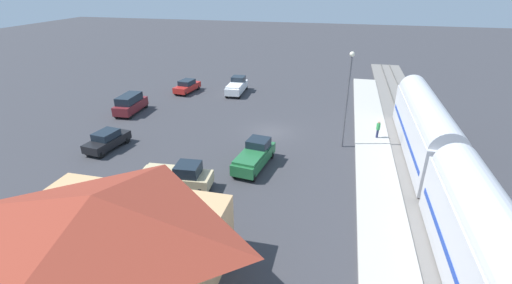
{
  "coord_description": "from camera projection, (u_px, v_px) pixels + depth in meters",
  "views": [
    {
      "loc": [
        -6.47,
        33.49,
        14.51
      ],
      "look_at": [
        0.44,
        4.96,
        1.0
      ],
      "focal_mm": 25.07,
      "sensor_mm": 36.0,
      "label": 1
    }
  ],
  "objects": [
    {
      "name": "ground_plane",
      "position": [
        271.0,
        132.0,
        37.02
      ],
      "size": [
        200.0,
        200.0,
        0.0
      ],
      "primitive_type": "plane",
      "color": "#38383D"
    },
    {
      "name": "railway_track",
      "position": [
        415.0,
        144.0,
        33.99
      ],
      "size": [
        4.8,
        70.0,
        0.3
      ],
      "color": "slate",
      "rests_on": "ground"
    },
    {
      "name": "platform",
      "position": [
        372.0,
        140.0,
        34.82
      ],
      "size": [
        3.2,
        46.0,
        0.3
      ],
      "color": "#B7B2A8",
      "rests_on": "ground"
    },
    {
      "name": "passenger_train",
      "position": [
        496.0,
        266.0,
        15.89
      ],
      "size": [
        2.93,
        51.84,
        4.98
      ],
      "color": "silver",
      "rests_on": "railway_track"
    },
    {
      "name": "station_building",
      "position": [
        101.0,
        242.0,
        17.24
      ],
      "size": [
        11.41,
        9.66,
        5.59
      ],
      "color": "tan",
      "rests_on": "ground"
    },
    {
      "name": "pedestrian_on_platform",
      "position": [
        378.0,
        128.0,
        34.55
      ],
      "size": [
        0.36,
        0.36,
        1.71
      ],
      "color": "#23284C",
      "rests_on": "platform"
    },
    {
      "name": "pickup_white",
      "position": [
        237.0,
        86.0,
        48.98
      ],
      "size": [
        2.17,
        5.47,
        2.14
      ],
      "color": "white",
      "rests_on": "ground"
    },
    {
      "name": "pickup_green",
      "position": [
        255.0,
        156.0,
        29.8
      ],
      "size": [
        2.67,
        5.61,
        2.14
      ],
      "color": "#236638",
      "rests_on": "ground"
    },
    {
      "name": "suv_maroon",
      "position": [
        130.0,
        104.0,
        41.72
      ],
      "size": [
        2.18,
        4.98,
        2.22
      ],
      "color": "maroon",
      "rests_on": "ground"
    },
    {
      "name": "pickup_tan",
      "position": [
        177.0,
        177.0,
        26.64
      ],
      "size": [
        5.54,
        2.82,
        2.14
      ],
      "color": "#C6B284",
      "rests_on": "ground"
    },
    {
      "name": "sedan_black",
      "position": [
        107.0,
        140.0,
        33.0
      ],
      "size": [
        2.4,
        4.7,
        1.74
      ],
      "color": "black",
      "rests_on": "ground"
    },
    {
      "name": "sedan_red",
      "position": [
        187.0,
        86.0,
        49.44
      ],
      "size": [
        2.42,
        4.7,
        1.74
      ],
      "color": "red",
      "rests_on": "ground"
    },
    {
      "name": "light_pole_near_platform",
      "position": [
        348.0,
        91.0,
        31.46
      ],
      "size": [
        0.44,
        0.44,
        8.88
      ],
      "color": "#515156",
      "rests_on": "ground"
    }
  ]
}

